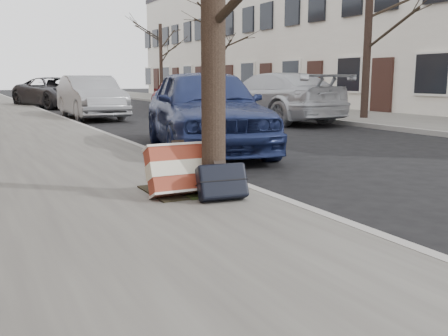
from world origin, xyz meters
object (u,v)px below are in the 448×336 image
suitcase_red (182,170)px  suitcase_navy (222,181)px  car_near_mid (91,97)px  car_near_front (205,109)px

suitcase_red → suitcase_navy: suitcase_red is taller
suitcase_red → car_near_mid: 12.55m
suitcase_navy → suitcase_red: bearing=133.3°
suitcase_red → car_near_mid: (1.93, 12.39, 0.32)m
car_near_front → car_near_mid: 8.72m
car_near_mid → suitcase_navy: bearing=-97.4°
suitcase_red → suitcase_navy: size_ratio=1.43×
car_near_mid → car_near_front: bearing=-89.3°
suitcase_navy → car_near_mid: 12.89m
suitcase_red → car_near_front: 4.22m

